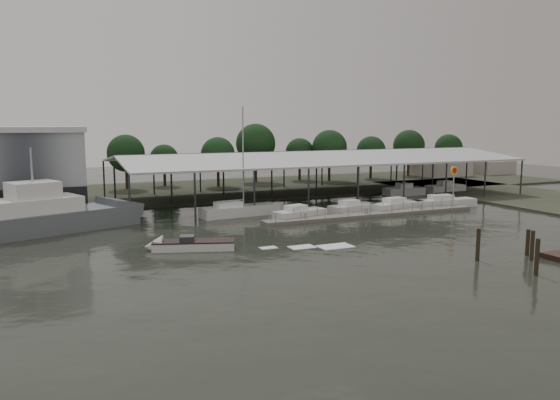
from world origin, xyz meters
name	(u,v)px	position (x,y,z in m)	size (l,w,h in m)	color
ground	(296,245)	(0.00, 0.00, 0.00)	(200.00, 200.00, 0.00)	#242820
land_strip_far	(181,191)	(0.00, 42.00, 0.10)	(140.00, 30.00, 0.30)	#3B3F2F
land_strip_east	(552,201)	(45.00, 10.00, 0.10)	(20.00, 60.00, 0.30)	#3B3F2F
covered_boat_shed	(317,156)	(17.00, 28.00, 6.13)	(58.24, 24.00, 6.96)	#BBBEBF
floating_dock	(373,215)	(15.00, 10.00, 0.20)	(28.00, 2.00, 1.40)	#67615A
shell_fuel_sign	(454,179)	(27.00, 9.99, 3.93)	(1.10, 0.18, 5.55)	#939698
distant_commercial_buildings	(457,167)	(59.03, 44.69, 1.84)	(22.00, 8.00, 4.00)	#A0968D
grey_trawler	(47,216)	(-20.30, 15.69, 1.58)	(19.47, 11.27, 8.84)	#5B5F64
white_sailboat	(239,210)	(0.62, 16.85, 0.65)	(9.75, 3.50, 13.03)	silver
speedboat_underway	(186,245)	(-9.57, 2.18, 0.39)	(18.10, 7.62, 2.00)	silver
moored_cruiser_0	(299,214)	(6.19, 11.93, 0.61)	(6.77, 3.58, 1.70)	silver
moored_cruiser_1	(352,208)	(13.97, 13.06, 0.61)	(6.55, 3.33, 1.70)	silver
moored_cruiser_2	(397,206)	(20.20, 12.43, 0.61)	(8.07, 3.52, 1.70)	silver
moored_cruiser_3	(443,202)	(27.40, 12.23, 0.61)	(9.08, 3.01, 1.70)	silver
mooring_pilings	(539,256)	(13.09, -14.88, 0.98)	(5.33, 9.18, 3.59)	#2F2417
horizon_tree_line	(303,149)	(24.50, 47.54, 6.15)	(72.07, 10.67, 10.86)	black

